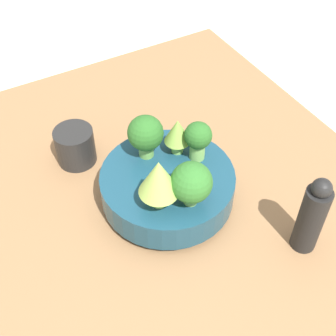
# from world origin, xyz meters

# --- Properties ---
(ground_plane) EXTENTS (6.00, 6.00, 0.00)m
(ground_plane) POSITION_xyz_m (0.00, 0.00, 0.00)
(ground_plane) COLOR beige
(table) EXTENTS (1.00, 0.88, 0.05)m
(table) POSITION_xyz_m (0.00, 0.00, 0.02)
(table) COLOR olive
(table) RESTS_ON ground_plane
(bowl) EXTENTS (0.25, 0.25, 0.07)m
(bowl) POSITION_xyz_m (0.00, 0.02, 0.09)
(bowl) COLOR navy
(bowl) RESTS_ON table
(broccoli_floret_back) EXTENTS (0.05, 0.05, 0.08)m
(broccoli_floret_back) POSITION_xyz_m (-0.01, 0.09, 0.17)
(broccoli_floret_back) COLOR #7AB256
(broccoli_floret_back) RESTS_ON bowl
(broccoli_floret_right) EXTENTS (0.07, 0.07, 0.09)m
(broccoli_floret_right) POSITION_xyz_m (0.07, 0.03, 0.17)
(broccoli_floret_right) COLOR #609347
(broccoli_floret_right) RESTS_ON bowl
(broccoli_floret_left) EXTENTS (0.07, 0.07, 0.09)m
(broccoli_floret_left) POSITION_xyz_m (-0.06, 0.01, 0.17)
(broccoli_floret_left) COLOR #6BA34C
(broccoli_floret_left) RESTS_ON bowl
(romanesco_piece_far) EXTENTS (0.05, 0.05, 0.08)m
(romanesco_piece_far) POSITION_xyz_m (-0.05, 0.07, 0.17)
(romanesco_piece_far) COLOR #7AB256
(romanesco_piece_far) RESTS_ON bowl
(romanesco_piece_near) EXTENTS (0.07, 0.07, 0.10)m
(romanesco_piece_near) POSITION_xyz_m (0.05, -0.02, 0.19)
(romanesco_piece_near) COLOR #7AB256
(romanesco_piece_near) RESTS_ON bowl
(cup) EXTENTS (0.08, 0.08, 0.08)m
(cup) POSITION_xyz_m (-0.19, -0.09, 0.09)
(cup) COLOR black
(cup) RESTS_ON table
(pepper_mill) EXTENTS (0.04, 0.04, 0.16)m
(pepper_mill) POSITION_xyz_m (0.20, 0.18, 0.13)
(pepper_mill) COLOR black
(pepper_mill) RESTS_ON table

